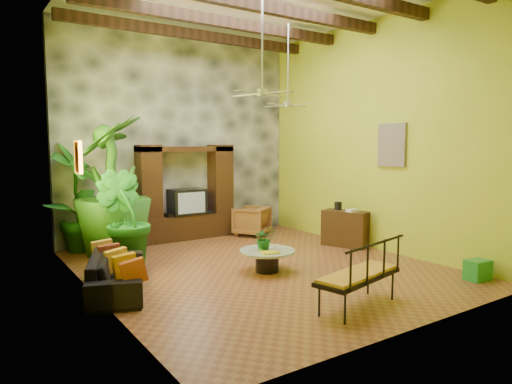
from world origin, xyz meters
TOP-DOWN VIEW (x-y plane):
  - ground at (0.00, 0.00)m, footprint 7.00×7.00m
  - back_wall at (0.00, 3.50)m, footprint 6.00×0.02m
  - left_wall at (-3.00, 0.00)m, footprint 0.02×7.00m
  - right_wall at (3.00, 0.00)m, footprint 0.02×7.00m
  - stone_accent_wall at (0.00, 3.44)m, footprint 5.98×0.10m
  - ceiling_beams at (0.00, 0.00)m, footprint 5.95×5.36m
  - entertainment_center at (0.00, 3.14)m, footprint 2.40×0.55m
  - ceiling_fan_front at (-0.20, -0.40)m, footprint 1.28×1.28m
  - ceiling_fan_back at (1.60, 1.20)m, footprint 1.28×1.28m
  - wall_art_mask at (-2.96, 1.00)m, footprint 0.06×0.32m
  - wall_art_painting at (2.96, -0.60)m, footprint 0.06×0.70m
  - sofa at (-2.65, 0.08)m, footprint 1.43×2.17m
  - wicker_armchair at (1.56, 2.61)m, footprint 1.11×1.11m
  - tall_plant_a at (-2.55, 3.15)m, footprint 1.49×1.50m
  - tall_plant_b at (-2.10, 1.42)m, footprint 1.30×1.29m
  - tall_plant_c at (-1.96, 2.61)m, footprint 2.18×2.18m
  - coffee_table at (-0.04, -0.34)m, footprint 1.01×1.01m
  - centerpiece_plant at (-0.07, -0.29)m, footprint 0.45×0.41m
  - yellow_tray at (-0.15, -0.57)m, footprint 0.34×0.27m
  - iron_bench at (-0.04, -2.64)m, footprint 1.59×0.87m
  - side_console at (2.65, 0.39)m, footprint 0.79×1.11m
  - green_bin at (2.65, -2.77)m, footprint 0.43×0.34m

SIDE VIEW (x-z plane):
  - ground at x=0.00m, z-range 0.00..0.00m
  - green_bin at x=2.65m, z-range 0.00..0.35m
  - coffee_table at x=-0.04m, z-range 0.06..0.46m
  - sofa at x=-2.65m, z-range 0.00..0.59m
  - wicker_armchair at x=1.56m, z-range 0.00..0.74m
  - side_console at x=2.65m, z-range 0.00..0.81m
  - yellow_tray at x=-0.15m, z-range 0.40..0.43m
  - iron_bench at x=-0.04m, z-range 0.25..0.82m
  - centerpiece_plant at x=-0.07m, z-range 0.40..0.84m
  - tall_plant_b at x=-2.10m, z-range 0.00..1.84m
  - entertainment_center at x=0.00m, z-range -0.18..2.12m
  - tall_plant_a at x=-2.55m, z-range 0.00..2.40m
  - tall_plant_c at x=-1.96m, z-range 0.00..2.91m
  - wall_art_mask at x=-2.96m, z-range 1.83..2.38m
  - wall_art_painting at x=2.96m, z-range 1.85..2.75m
  - back_wall at x=0.00m, z-range 0.00..5.00m
  - left_wall at x=-3.00m, z-range 0.00..5.00m
  - right_wall at x=3.00m, z-range 0.00..5.00m
  - stone_accent_wall at x=0.00m, z-range 0.01..4.99m
  - ceiling_fan_front at x=-0.20m, z-range 2.47..4.33m
  - ceiling_fan_back at x=1.60m, z-range 2.47..4.33m
  - ceiling_beams at x=0.00m, z-range 4.67..4.89m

